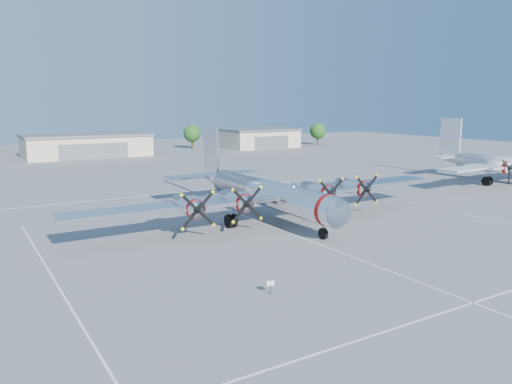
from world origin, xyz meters
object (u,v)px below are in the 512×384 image
hangar_east (258,138)px  main_bomber_b29 (264,218)px  tree_far_east (318,131)px  tree_east (192,134)px  info_placard (271,285)px  hangar_center (87,145)px  twin_engine_east (497,182)px

hangar_east → main_bomber_b29: (-46.65, -76.87, -2.71)m
tree_far_east → main_bomber_b29: (-66.65, -74.91, -4.22)m
hangar_east → tree_east: 19.04m
main_bomber_b29 → info_placard: main_bomber_b29 is taller
hangar_center → tree_east: 30.64m
tree_east → twin_engine_east: bearing=-77.9°
twin_engine_east → tree_east: bearing=99.5°
hangar_east → info_placard: hangar_east is taller
info_placard → twin_engine_east: bearing=42.4°
hangar_center → info_placard: size_ratio=30.30×
main_bomber_b29 → info_placard: size_ratio=46.53×
hangar_east → tree_east: size_ratio=3.10×
tree_far_east → info_placard: 122.39m
tree_east → tree_far_east: 38.83m
hangar_center → tree_far_east: (68.00, -1.96, 1.51)m
hangar_center → main_bomber_b29: size_ratio=0.65×
tree_east → info_placard: (-40.21, -102.07, -3.56)m
tree_east → tree_far_east: same height
hangar_east → tree_far_east: bearing=-5.6°
tree_east → info_placard: bearing=-111.5°
twin_engine_east → hangar_east: bearing=86.8°
main_bomber_b29 → twin_engine_east: bearing=2.6°
hangar_center → twin_engine_east: 88.44m
twin_engine_east → info_placard: 61.38m
hangar_center → twin_engine_east: bearing=-57.6°
hangar_east → main_bomber_b29: hangar_east is taller
tree_far_east → hangar_center: bearing=178.3°
main_bomber_b29 → tree_east: bearing=70.7°
hangar_center → tree_east: bearing=11.4°
hangar_center → info_placard: bearing=-96.1°
hangar_center → tree_far_east: 68.05m
hangar_center → hangar_east: size_ratio=1.39×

